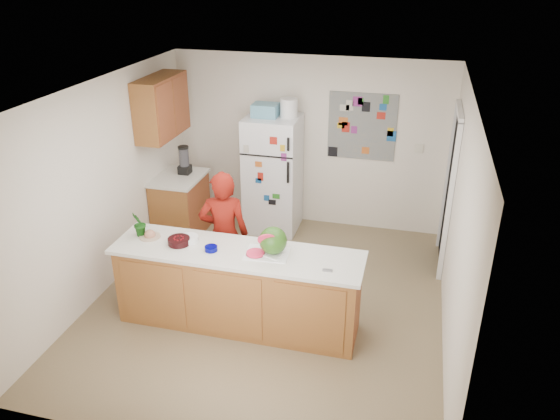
% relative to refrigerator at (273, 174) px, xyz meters
% --- Properties ---
extents(floor, '(4.00, 4.50, 0.02)m').
position_rel_refrigerator_xyz_m(floor, '(0.45, -1.88, -0.86)').
color(floor, brown).
rests_on(floor, ground).
extents(wall_back, '(4.00, 0.02, 2.50)m').
position_rel_refrigerator_xyz_m(wall_back, '(0.45, 0.38, 0.40)').
color(wall_back, beige).
rests_on(wall_back, ground).
extents(wall_left, '(0.02, 4.50, 2.50)m').
position_rel_refrigerator_xyz_m(wall_left, '(-1.56, -1.88, 0.40)').
color(wall_left, beige).
rests_on(wall_left, ground).
extents(wall_right, '(0.02, 4.50, 2.50)m').
position_rel_refrigerator_xyz_m(wall_right, '(2.46, -1.88, 0.40)').
color(wall_right, beige).
rests_on(wall_right, ground).
extents(ceiling, '(4.00, 4.50, 0.02)m').
position_rel_refrigerator_xyz_m(ceiling, '(0.45, -1.88, 1.66)').
color(ceiling, white).
rests_on(ceiling, wall_back).
extents(doorway, '(0.03, 0.85, 2.04)m').
position_rel_refrigerator_xyz_m(doorway, '(2.44, -0.43, 0.17)').
color(doorway, black).
rests_on(doorway, ground).
extents(peninsula_base, '(2.60, 0.62, 0.88)m').
position_rel_refrigerator_xyz_m(peninsula_base, '(0.25, -2.38, -0.41)').
color(peninsula_base, brown).
rests_on(peninsula_base, floor).
extents(peninsula_top, '(2.68, 0.70, 0.04)m').
position_rel_refrigerator_xyz_m(peninsula_top, '(0.25, -2.38, 0.05)').
color(peninsula_top, silver).
rests_on(peninsula_top, peninsula_base).
extents(side_counter_base, '(0.60, 0.80, 0.86)m').
position_rel_refrigerator_xyz_m(side_counter_base, '(-1.24, -0.53, -0.42)').
color(side_counter_base, brown).
rests_on(side_counter_base, floor).
extents(side_counter_top, '(0.64, 0.84, 0.04)m').
position_rel_refrigerator_xyz_m(side_counter_top, '(-1.24, -0.53, 0.03)').
color(side_counter_top, silver).
rests_on(side_counter_top, side_counter_base).
extents(upper_cabinets, '(0.35, 1.00, 0.80)m').
position_rel_refrigerator_xyz_m(upper_cabinets, '(-1.37, -0.58, 1.05)').
color(upper_cabinets, brown).
rests_on(upper_cabinets, wall_left).
extents(refrigerator, '(0.75, 0.70, 1.70)m').
position_rel_refrigerator_xyz_m(refrigerator, '(0.00, 0.00, 0.00)').
color(refrigerator, silver).
rests_on(refrigerator, floor).
extents(fridge_top_bin, '(0.35, 0.28, 0.18)m').
position_rel_refrigerator_xyz_m(fridge_top_bin, '(-0.10, 0.00, 0.94)').
color(fridge_top_bin, '#5999B2').
rests_on(fridge_top_bin, refrigerator).
extents(photo_collage, '(0.95, 0.01, 0.95)m').
position_rel_refrigerator_xyz_m(photo_collage, '(1.20, 0.36, 0.70)').
color(photo_collage, slate).
rests_on(photo_collage, wall_back).
extents(person, '(0.65, 0.51, 1.57)m').
position_rel_refrigerator_xyz_m(person, '(-0.09, -1.83, -0.07)').
color(person, '#670F08').
rests_on(person, floor).
extents(blender_appliance, '(0.14, 0.14, 0.38)m').
position_rel_refrigerator_xyz_m(blender_appliance, '(-1.19, -0.40, 0.24)').
color(blender_appliance, black).
rests_on(blender_appliance, side_counter_top).
extents(cutting_board, '(0.47, 0.36, 0.01)m').
position_rel_refrigerator_xyz_m(cutting_board, '(0.58, -2.36, 0.08)').
color(cutting_board, white).
rests_on(cutting_board, peninsula_top).
extents(watermelon, '(0.29, 0.29, 0.29)m').
position_rel_refrigerator_xyz_m(watermelon, '(0.64, -2.34, 0.23)').
color(watermelon, '#2E5A15').
rests_on(watermelon, cutting_board).
extents(watermelon_slice, '(0.19, 0.19, 0.02)m').
position_rel_refrigerator_xyz_m(watermelon_slice, '(0.47, -2.41, 0.09)').
color(watermelon_slice, red).
rests_on(watermelon_slice, cutting_board).
extents(cherry_bowl, '(0.30, 0.30, 0.07)m').
position_rel_refrigerator_xyz_m(cherry_bowl, '(-0.40, -2.39, 0.11)').
color(cherry_bowl, black).
rests_on(cherry_bowl, peninsula_top).
extents(white_bowl, '(0.28, 0.28, 0.06)m').
position_rel_refrigerator_xyz_m(white_bowl, '(-0.32, -2.31, 0.10)').
color(white_bowl, silver).
rests_on(white_bowl, peninsula_top).
extents(cobalt_bowl, '(0.17, 0.17, 0.05)m').
position_rel_refrigerator_xyz_m(cobalt_bowl, '(-0.01, -2.44, 0.10)').
color(cobalt_bowl, '#00015B').
rests_on(cobalt_bowl, peninsula_top).
extents(plate, '(0.30, 0.30, 0.02)m').
position_rel_refrigerator_xyz_m(plate, '(-0.77, -2.33, 0.08)').
color(plate, beige).
rests_on(plate, peninsula_top).
extents(paper_towel, '(0.22, 0.21, 0.02)m').
position_rel_refrigerator_xyz_m(paper_towel, '(0.64, -2.38, 0.08)').
color(paper_towel, white).
rests_on(paper_towel, peninsula_top).
extents(keys, '(0.10, 0.05, 0.01)m').
position_rel_refrigerator_xyz_m(keys, '(1.24, -2.53, 0.08)').
color(keys, gray).
rests_on(keys, peninsula_top).
extents(potted_plant, '(0.18, 0.20, 0.30)m').
position_rel_refrigerator_xyz_m(potted_plant, '(-0.88, -2.33, 0.22)').
color(potted_plant, '#144917').
rests_on(potted_plant, peninsula_top).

